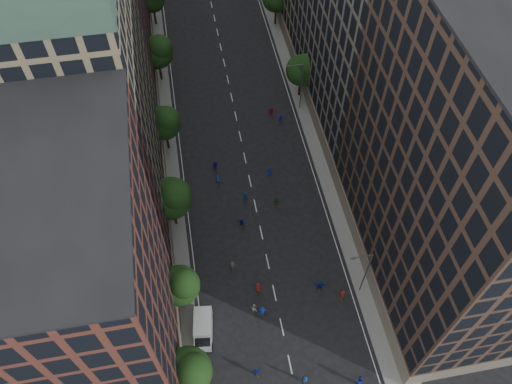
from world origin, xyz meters
TOP-DOWN VIEW (x-y plane):
  - ground at (0.00, 40.00)m, footprint 240.00×240.00m
  - sidewalk_left at (-12.00, 47.50)m, footprint 4.00×105.00m
  - sidewalk_right at (12.00, 47.50)m, footprint 4.00×105.00m
  - bldg_left_a at (-19.00, 11.00)m, footprint 14.00×22.00m
  - bldg_left_b at (-19.00, 35.00)m, footprint 14.00×26.00m
  - bldg_left_c at (-19.00, 58.00)m, footprint 14.00×20.00m
  - bldg_right_a at (19.00, 15.00)m, footprint 14.00×30.00m
  - bldg_right_b at (19.00, 44.00)m, footprint 14.00×28.00m
  - tree_left_0 at (-11.01, 3.85)m, footprint 5.20×5.20m
  - tree_left_1 at (-11.02, 13.86)m, footprint 4.80×4.80m
  - tree_left_2 at (-10.99, 25.83)m, footprint 5.60×5.60m
  - tree_left_3 at (-11.02, 39.85)m, footprint 5.00×5.00m
  - tree_left_4 at (-11.00, 55.84)m, footprint 5.40×5.40m
  - tree_right_a at (11.38, 47.85)m, footprint 5.00×5.00m
  - streetlamp_near at (10.37, 12.00)m, footprint 2.64×0.22m
  - streetlamp_far at (10.37, 45.00)m, footprint 2.64×0.22m
  - cargo_van at (-9.29, 9.98)m, footprint 2.82×4.97m
  - skater_1 at (1.17, 2.28)m, footprint 0.72×0.55m
  - skater_2 at (7.02, 1.14)m, footprint 0.94×0.74m
  - skater_3 at (-2.00, 10.90)m, footprint 1.39×1.07m
  - skater_4 at (-3.95, 4.08)m, footprint 1.08×0.62m
  - skater_5 at (5.67, 13.02)m, footprint 1.80×1.04m
  - skater_6 at (-1.95, 14.18)m, footprint 0.92×0.64m
  - skater_7 at (8.13, 11.46)m, footprint 0.70×0.56m
  - skater_8 at (-2.94, 11.66)m, footprint 0.88×0.74m
  - skater_9 at (-4.65, 17.73)m, footprint 1.13×0.76m
  - skater_10 at (2.95, 26.52)m, footprint 1.02×0.70m
  - skater_11 at (-2.39, 24.05)m, footprint 1.47×0.80m
  - skater_12 at (3.01, 32.14)m, footprint 0.78×0.56m
  - skater_13 at (-4.61, 31.90)m, footprint 0.73×0.57m
  - skater_14 at (-1.34, 28.22)m, footprint 0.99×0.88m
  - skater_15 at (6.75, 42.41)m, footprint 1.11×0.74m
  - skater_16 at (-4.66, 34.49)m, footprint 1.13×0.72m
  - skater_17 at (5.66, 44.09)m, footprint 1.55×0.74m

SIDE VIEW (x-z plane):
  - ground at x=0.00m, z-range 0.00..0.00m
  - sidewalk_left at x=-12.00m, z-range 0.00..0.15m
  - sidewalk_right at x=12.00m, z-range 0.00..0.15m
  - skater_12 at x=3.01m, z-range 0.00..1.50m
  - skater_11 at x=-2.39m, z-range 0.00..1.52m
  - skater_8 at x=-2.94m, z-range 0.00..1.59m
  - skater_17 at x=5.66m, z-range 0.00..1.60m
  - skater_15 at x=6.75m, z-range 0.00..1.61m
  - skater_10 at x=2.95m, z-range 0.00..1.61m
  - skater_9 at x=-4.65m, z-range 0.00..1.63m
  - skater_7 at x=8.13m, z-range 0.00..1.66m
  - skater_14 at x=-1.34m, z-range 0.00..1.69m
  - skater_4 at x=-3.95m, z-range 0.00..1.74m
  - skater_1 at x=1.17m, z-range 0.00..1.78m
  - skater_13 at x=-4.61m, z-range 0.00..1.78m
  - skater_6 at x=-1.95m, z-range 0.00..1.78m
  - skater_16 at x=-4.66m, z-range 0.00..1.79m
  - skater_5 at x=5.67m, z-range 0.00..1.84m
  - skater_2 at x=7.02m, z-range 0.00..1.88m
  - skater_3 at x=-2.00m, z-range 0.00..1.90m
  - cargo_van at x=-9.29m, z-range 0.07..2.59m
  - streetlamp_near at x=10.37m, z-range 0.64..9.70m
  - streetlamp_far at x=10.37m, z-range 0.64..9.70m
  - tree_left_1 at x=-11.02m, z-range 1.45..9.66m
  - tree_right_a at x=11.38m, z-range 1.43..9.83m
  - tree_left_3 at x=-11.02m, z-range 1.53..10.11m
  - tree_left_0 at x=-11.01m, z-range 1.54..10.37m
  - tree_left_4 at x=-11.00m, z-range 1.56..10.63m
  - tree_left_2 at x=-10.99m, z-range 1.63..11.08m
  - bldg_left_c at x=-19.00m, z-range 0.00..28.00m
  - bldg_left_a at x=-19.00m, z-range 0.00..30.00m
  - bldg_right_b at x=19.00m, z-range 0.00..33.00m
  - bldg_left_b at x=-19.00m, z-range 0.00..34.00m
  - bldg_right_a at x=19.00m, z-range 0.00..36.00m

